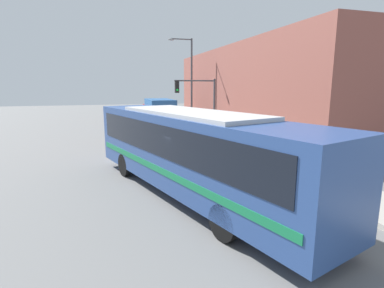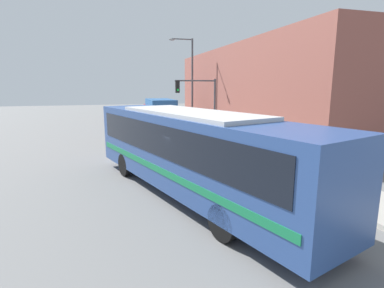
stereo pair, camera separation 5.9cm
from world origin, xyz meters
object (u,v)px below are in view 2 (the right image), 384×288
parking_meter (231,133)px  pedestrian_near_corner (239,133)px  traffic_light_pole (200,97)px  city_bus (189,147)px  delivery_truck (159,111)px  fire_hydrant (275,158)px  street_lamp (190,76)px

parking_meter → pedestrian_near_corner: size_ratio=0.75×
traffic_light_pole → parking_meter: traffic_light_pole is taller
traffic_light_pole → pedestrian_near_corner: (1.59, -3.78, -2.30)m
city_bus → traffic_light_pole: size_ratio=2.77×
city_bus → delivery_truck: city_bus is taller
delivery_truck → traffic_light_pole: bearing=-80.1°
city_bus → fire_hydrant: bearing=7.5°
delivery_truck → fire_hydrant: delivery_truck is taller
traffic_light_pole → parking_meter: 4.45m
parking_meter → street_lamp: (-0.02, 10.25, 4.05)m
pedestrian_near_corner → parking_meter: bearing=167.5°
city_bus → street_lamp: bearing=56.8°
street_lamp → pedestrian_near_corner: bearing=-87.1°
parking_meter → pedestrian_near_corner: pedestrian_near_corner is taller
traffic_light_pole → pedestrian_near_corner: traffic_light_pole is taller
traffic_light_pole → street_lamp: 6.90m
city_bus → street_lamp: street_lamp is taller
fire_hydrant → parking_meter: (0.00, 5.50, 0.48)m
delivery_truck → street_lamp: 5.04m
city_bus → pedestrian_near_corner: (5.74, 7.78, -0.87)m
city_bus → parking_meter: size_ratio=9.97×
delivery_truck → pedestrian_near_corner: (3.17, -12.83, -0.53)m
fire_hydrant → traffic_light_pole: 9.63m
parking_meter → delivery_truck: bearing=101.8°
city_bus → parking_meter: city_bus is taller
fire_hydrant → pedestrian_near_corner: pedestrian_near_corner is taller
delivery_truck → traffic_light_pole: size_ratio=1.55×
delivery_truck → pedestrian_near_corner: delivery_truck is taller
city_bus → street_lamp: (5.21, 18.15, 3.18)m
city_bus → fire_hydrant: (5.22, 2.39, -1.35)m
delivery_truck → city_bus: bearing=-97.1°
street_lamp → parking_meter: bearing=-89.9°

